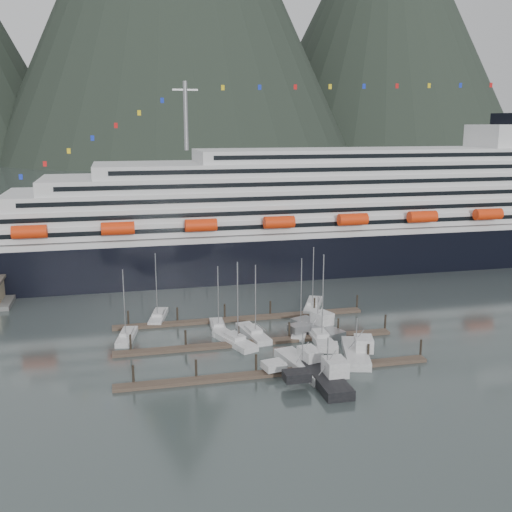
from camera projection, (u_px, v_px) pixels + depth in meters
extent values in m
plane|color=#404C4B|center=(290.00, 348.00, 99.83)|extent=(1600.00, 1600.00, 0.00)
cone|color=black|center=(384.00, 23.00, 722.80)|extent=(360.00, 360.00, 360.00)
cube|color=black|center=(322.00, 251.00, 156.84)|extent=(210.00, 28.00, 12.00)
cube|color=silver|center=(323.00, 226.00, 155.43)|extent=(205.80, 27.44, 1.50)
cube|color=silver|center=(341.00, 216.00, 156.00)|extent=(185.00, 26.00, 3.20)
cube|color=black|center=(361.00, 223.00, 143.56)|extent=(175.75, 0.20, 1.00)
cube|color=silver|center=(349.00, 203.00, 155.75)|extent=(180.00, 25.00, 3.20)
cube|color=black|center=(369.00, 209.00, 143.80)|extent=(171.00, 0.20, 1.00)
cube|color=silver|center=(357.00, 191.00, 155.51)|extent=(172.00, 24.00, 3.20)
cube|color=black|center=(376.00, 195.00, 144.03)|extent=(163.40, 0.20, 1.00)
cube|color=silver|center=(364.00, 178.00, 155.27)|extent=(160.00, 23.00, 3.20)
cube|color=black|center=(383.00, 182.00, 144.26)|extent=(152.00, 0.20, 1.00)
cube|color=silver|center=(372.00, 166.00, 155.05)|extent=(140.00, 22.00, 3.00)
cube|color=black|center=(391.00, 168.00, 144.52)|extent=(133.00, 0.20, 1.00)
cube|color=silver|center=(379.00, 154.00, 154.85)|extent=(95.00, 20.00, 3.00)
cube|color=black|center=(397.00, 156.00, 145.27)|extent=(90.25, 0.20, 1.00)
cylinder|color=gray|center=(186.00, 116.00, 141.55)|extent=(1.00, 1.00, 16.00)
cylinder|color=#FD360D|center=(29.00, 232.00, 124.58)|extent=(7.00, 2.80, 2.80)
cylinder|color=#FD360D|center=(118.00, 228.00, 128.63)|extent=(7.00, 2.80, 2.80)
cylinder|color=#FD360D|center=(201.00, 225.00, 132.67)|extent=(7.00, 2.80, 2.80)
cylinder|color=#FD360D|center=(279.00, 222.00, 136.72)|extent=(7.00, 2.80, 2.80)
cylinder|color=#FD360D|center=(353.00, 219.00, 140.77)|extent=(7.00, 2.80, 2.80)
cylinder|color=#FD360D|center=(422.00, 217.00, 144.81)|extent=(7.00, 2.80, 2.80)
cylinder|color=#FD360D|center=(488.00, 214.00, 148.86)|extent=(7.00, 2.80, 2.80)
cube|color=#45362C|center=(277.00, 373.00, 89.15)|extent=(48.00, 2.00, 0.50)
cylinder|color=black|center=(133.00, 376.00, 85.23)|extent=(0.36, 0.36, 3.20)
cylinder|color=black|center=(196.00, 370.00, 87.25)|extent=(0.36, 0.36, 3.20)
cylinder|color=black|center=(256.00, 364.00, 89.27)|extent=(0.36, 0.36, 3.20)
cylinder|color=black|center=(313.00, 359.00, 91.30)|extent=(0.36, 0.36, 3.20)
cylinder|color=black|center=(368.00, 354.00, 93.32)|extent=(0.36, 0.36, 3.20)
cylinder|color=black|center=(421.00, 349.00, 95.34)|extent=(0.36, 0.36, 3.20)
cube|color=#45362C|center=(257.00, 342.00, 101.50)|extent=(48.00, 2.00, 0.50)
cylinder|color=black|center=(131.00, 344.00, 97.58)|extent=(0.36, 0.36, 3.20)
cylinder|color=black|center=(186.00, 339.00, 99.60)|extent=(0.36, 0.36, 3.20)
cylinder|color=black|center=(238.00, 335.00, 101.62)|extent=(0.36, 0.36, 3.20)
cylinder|color=black|center=(289.00, 331.00, 103.65)|extent=(0.36, 0.36, 3.20)
cylinder|color=black|center=(338.00, 327.00, 105.67)|extent=(0.36, 0.36, 3.20)
cylinder|color=black|center=(385.00, 323.00, 107.69)|extent=(0.36, 0.36, 3.20)
cube|color=#45362C|center=(241.00, 319.00, 113.85)|extent=(48.00, 2.00, 0.50)
cylinder|color=black|center=(128.00, 319.00, 109.93)|extent=(0.36, 0.36, 3.20)
cylinder|color=black|center=(177.00, 316.00, 111.95)|extent=(0.36, 0.36, 3.20)
cylinder|color=black|center=(225.00, 312.00, 113.97)|extent=(0.36, 0.36, 3.20)
cylinder|color=black|center=(270.00, 309.00, 116.00)|extent=(0.36, 0.36, 3.20)
cylinder|color=black|center=(314.00, 306.00, 118.02)|extent=(0.36, 0.36, 3.20)
cylinder|color=black|center=(357.00, 303.00, 120.05)|extent=(0.36, 0.36, 3.20)
cube|color=#B9B9B9|center=(127.00, 338.00, 103.58)|extent=(4.18, 9.06, 1.36)
cube|color=#B9B9B9|center=(127.00, 333.00, 103.39)|extent=(2.50, 3.38, 0.78)
cylinder|color=gray|center=(124.00, 303.00, 101.32)|extent=(0.16, 0.16, 11.80)
cube|color=#B9B9B9|center=(253.00, 335.00, 105.07)|extent=(4.36, 10.96, 1.49)
cube|color=#B9B9B9|center=(253.00, 330.00, 104.86)|extent=(2.68, 4.01, 0.85)
cylinder|color=gray|center=(256.00, 299.00, 102.64)|extent=(0.17, 0.17, 12.16)
cube|color=#B9B9B9|center=(235.00, 342.00, 101.51)|extent=(6.39, 10.83, 1.55)
cube|color=#B9B9B9|center=(235.00, 337.00, 101.29)|extent=(3.36, 4.22, 0.88)
cylinder|color=gray|center=(238.00, 302.00, 99.05)|extent=(0.18, 0.18, 13.46)
cube|color=#B9B9B9|center=(301.00, 331.00, 106.97)|extent=(6.23, 9.99, 1.26)
cube|color=#B9B9B9|center=(301.00, 327.00, 106.80)|extent=(3.07, 3.90, 0.72)
cylinder|color=gray|center=(301.00, 295.00, 104.49)|extent=(0.14, 0.14, 13.02)
cube|color=#B9B9B9|center=(158.00, 318.00, 114.20)|extent=(4.59, 9.92, 1.34)
cube|color=#B9B9B9|center=(158.00, 314.00, 114.02)|extent=(2.63, 3.71, 0.77)
cylinder|color=gray|center=(156.00, 285.00, 111.80)|extent=(0.15, 0.15, 12.25)
cube|color=#B9B9B9|center=(218.00, 328.00, 108.55)|extent=(2.96, 8.60, 1.32)
cube|color=#B9B9B9|center=(218.00, 324.00, 108.37)|extent=(2.06, 3.07, 0.75)
cylinder|color=gray|center=(218.00, 297.00, 106.40)|extent=(0.15, 0.15, 11.16)
cube|color=#B9B9B9|center=(313.00, 307.00, 121.19)|extent=(7.18, 11.24, 1.48)
cube|color=#B9B9B9|center=(313.00, 302.00, 120.98)|extent=(3.56, 4.42, 0.85)
cylinder|color=gray|center=(313.00, 276.00, 118.68)|extent=(0.17, 0.17, 11.89)
cube|color=#B9B9B9|center=(320.00, 339.00, 102.96)|extent=(3.31, 10.04, 1.54)
cube|color=#B9B9B9|center=(320.00, 334.00, 102.74)|extent=(2.36, 3.57, 0.88)
cylinder|color=gray|center=(323.00, 296.00, 100.28)|extent=(0.18, 0.18, 14.41)
cube|color=black|center=(327.00, 382.00, 85.73)|extent=(3.96, 11.97, 2.17)
cube|color=black|center=(297.00, 376.00, 84.42)|extent=(3.71, 2.65, 1.30)
cube|color=#B9B9B9|center=(335.00, 367.00, 85.52)|extent=(3.06, 3.60, 2.39)
cube|color=black|center=(335.00, 361.00, 85.34)|extent=(2.84, 3.36, 0.54)
cylinder|color=gray|center=(328.00, 356.00, 84.86)|extent=(0.17, 0.17, 5.43)
cube|color=#B9B9B9|center=(302.00, 367.00, 90.95)|extent=(5.74, 13.18, 1.83)
cube|color=#B9B9B9|center=(274.00, 365.00, 88.73)|extent=(3.60, 3.37, 1.10)
cube|color=#B9B9B9|center=(310.00, 355.00, 91.09)|extent=(3.26, 4.26, 2.01)
cube|color=black|center=(310.00, 350.00, 90.94)|extent=(3.03, 3.98, 0.46)
cylinder|color=gray|center=(303.00, 347.00, 90.24)|extent=(0.15, 0.15, 4.56)
cube|color=#B9B9B9|center=(356.00, 355.00, 95.66)|extent=(6.85, 12.50, 2.00)
cube|color=#B9B9B9|center=(327.00, 347.00, 95.64)|extent=(4.00, 3.49, 1.20)
cube|color=#B9B9B9|center=(364.00, 344.00, 95.17)|extent=(3.70, 4.24, 2.20)
cube|color=black|center=(364.00, 339.00, 95.00)|extent=(3.44, 3.95, 0.50)
cylinder|color=gray|center=(356.00, 333.00, 94.87)|extent=(0.16, 0.16, 4.99)
cube|color=#989B9E|center=(317.00, 330.00, 107.21)|extent=(7.34, 11.74, 2.03)
cube|color=#989B9E|center=(299.00, 328.00, 104.63)|extent=(4.09, 3.51, 1.22)
cube|color=#B9B9B9|center=(322.00, 318.00, 107.39)|extent=(3.84, 4.13, 2.23)
cube|color=black|center=(323.00, 314.00, 107.21)|extent=(3.57, 3.85, 0.51)
cylinder|color=gray|center=(318.00, 310.00, 106.41)|extent=(0.16, 0.16, 5.07)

